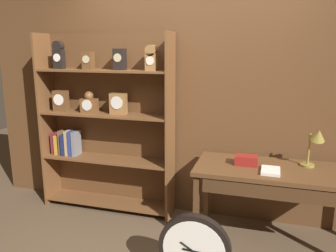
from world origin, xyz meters
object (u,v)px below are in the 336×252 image
Objects in this scene: workbench at (278,178)px; round_clock_large at (194,250)px; bookshelf at (104,122)px; desk_lamp at (316,140)px; open_repair_manual at (271,171)px; toolbox_small at (246,160)px.

workbench is 1.04m from round_clock_large.
desk_lamp is at bearing -3.94° from bookshelf.
bookshelf reaches higher than desk_lamp.
round_clock_large is (1.26, -1.05, -0.70)m from bookshelf.
desk_lamp is 0.50m from open_repair_manual.
round_clock_large is (-0.53, -0.68, -0.45)m from open_repair_manual.
workbench is 7.24× the size of toolbox_small.
toolbox_small reaches higher than workbench.
workbench is at bearing -8.61° from bookshelf.
open_repair_manual is 0.97m from round_clock_large.
desk_lamp reaches higher than open_repair_manual.
toolbox_small is (1.57, -0.23, -0.21)m from bookshelf.
round_clock_large is at bearing -39.86° from bookshelf.
toolbox_small reaches higher than open_repair_manual.
bookshelf is 1.32× the size of workbench.
workbench is at bearing -156.62° from desk_lamp.
bookshelf is 1.84m from open_repair_manual.
desk_lamp is at bearing 45.15° from round_clock_large.
workbench is 2.48× the size of round_clock_large.
bookshelf is 1.91m from workbench.
desk_lamp is at bearing 23.38° from workbench.
workbench is 0.47m from desk_lamp.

